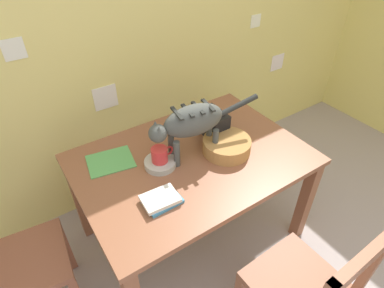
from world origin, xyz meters
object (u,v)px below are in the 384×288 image
Objects in this scene: cat at (191,123)px; dining_table at (192,167)px; magazine at (110,161)px; toaster at (213,124)px; book_stack at (161,200)px; wicker_basket at (227,145)px; wooden_chair_near at (15,265)px; saucer_bowl at (160,163)px; coffee_mug at (160,155)px.

dining_table is at bearing 170.39° from cat.
toaster is at bearing -0.11° from magazine.
book_stack is 0.55m from wicker_basket.
cat reaches higher than toaster.
wooden_chair_near reaches higher than wicker_basket.
book_stack is at bearing -150.24° from toaster.
dining_table is 1.07m from wooden_chair_near.
magazine is (-0.42, 0.23, 0.09)m from dining_table.
wicker_basket is (0.40, -0.11, 0.03)m from saucer_bowl.
dining_table is 0.32m from cat.
cat is 1.17m from wooden_chair_near.
cat is 2.35× the size of wicker_basket.
book_stack is (-0.33, -0.22, -0.22)m from cat.
magazine is (-0.23, 0.19, -0.08)m from coffee_mug.
dining_table is 0.25m from wicker_basket.
toaster is at bearing 10.09° from coffee_mug.
wooden_chair_near is (-1.26, 0.12, -0.31)m from wicker_basket.
book_stack is 0.65m from toaster.
dining_table is 0.22m from saucer_bowl.
saucer_bowl is 0.28m from book_stack.
wooden_chair_near is at bearing 179.26° from coffee_mug.
magazine is at bearing 170.02° from toaster.
coffee_mug is at bearing 94.99° from wooden_chair_near.
wooden_chair_near is at bearing 177.25° from dining_table.
book_stack is at bearing -118.22° from saucer_bowl.
coffee_mug is 0.31m from magazine.
cat reaches higher than wicker_basket.
dining_table is at bearing -11.74° from coffee_mug.
coffee_mug reaches higher than dining_table.
magazine is at bearing 151.10° from dining_table.
cat is at bearing -7.55° from coffee_mug.
cat is 0.25m from coffee_mug.
book_stack reaches higher than dining_table.
coffee_mug is 0.52× the size of magazine.
toaster is at bearing 79.66° from wicker_basket.
magazine is (-0.23, 0.19, -0.02)m from saucer_bowl.
book_stack is 0.21× the size of wooden_chair_near.
coffee_mug is at bearing 89.88° from cat.
wicker_basket is 1.45× the size of toaster.
toaster is (0.24, 0.10, -0.15)m from cat.
cat is 3.72× the size of saucer_bowl.
dining_table is 0.25m from coffee_mug.
saucer_bowl is 0.30m from magazine.
book_stack is 0.99× the size of toaster.
book_stack is at bearing 76.28° from wooden_chair_near.
book_stack is at bearing -165.34° from wicker_basket.
coffee_mug is 0.93m from wooden_chair_near.
coffee_mug reaches higher than book_stack.
magazine is at bearing 102.16° from book_stack.
toaster is (0.03, 0.18, 0.04)m from wicker_basket.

